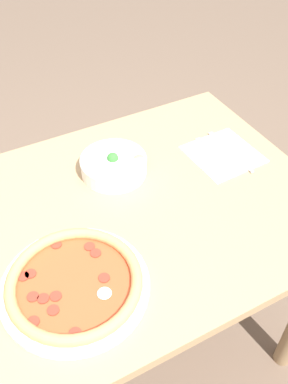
# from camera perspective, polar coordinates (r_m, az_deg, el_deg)

# --- Properties ---
(ground_plane) EXTENTS (8.00, 8.00, 0.00)m
(ground_plane) POSITION_cam_1_polar(r_m,az_deg,el_deg) (1.71, -6.56, -21.34)
(ground_plane) COLOR brown
(dining_table) EXTENTS (1.36, 0.78, 0.73)m
(dining_table) POSITION_cam_1_polar(r_m,az_deg,el_deg) (1.17, -9.01, -8.36)
(dining_table) COLOR tan
(dining_table) RESTS_ON ground_plane
(pizza) EXTENTS (0.33, 0.33, 0.04)m
(pizza) POSITION_cam_1_polar(r_m,az_deg,el_deg) (0.97, -9.26, -11.92)
(pizza) COLOR white
(pizza) RESTS_ON dining_table
(bowl) EXTENTS (0.19, 0.19, 0.07)m
(bowl) POSITION_cam_1_polar(r_m,az_deg,el_deg) (1.22, -4.02, 3.70)
(bowl) COLOR white
(bowl) RESTS_ON dining_table
(napkin) EXTENTS (0.20, 0.20, 0.00)m
(napkin) POSITION_cam_1_polar(r_m,az_deg,el_deg) (1.32, 10.50, 4.99)
(napkin) COLOR white
(napkin) RESTS_ON dining_table
(fork) EXTENTS (0.01, 0.20, 0.00)m
(fork) POSITION_cam_1_polar(r_m,az_deg,el_deg) (1.30, 9.54, 4.71)
(fork) COLOR silver
(fork) RESTS_ON napkin
(knife) EXTENTS (0.02, 0.21, 0.01)m
(knife) POSITION_cam_1_polar(r_m,az_deg,el_deg) (1.32, 11.60, 5.18)
(knife) COLOR silver
(knife) RESTS_ON napkin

